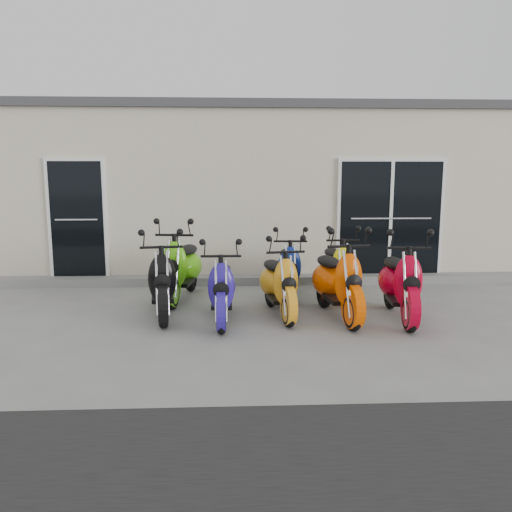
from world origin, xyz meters
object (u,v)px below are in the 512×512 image
at_px(scooter_back_green, 182,258).
at_px(scooter_back_yellow, 337,260).
at_px(scooter_front_red, 400,273).
at_px(scooter_back_blue, 289,261).
at_px(scooter_front_blue, 222,279).
at_px(scooter_front_orange_a, 279,274).
at_px(scooter_front_black, 162,271).
at_px(scooter_front_orange_b, 337,271).

height_order(scooter_back_green, scooter_back_yellow, scooter_back_green).
relative_size(scooter_front_red, scooter_back_blue, 1.09).
height_order(scooter_front_blue, scooter_front_orange_a, scooter_front_orange_a).
relative_size(scooter_front_black, scooter_front_orange_b, 0.97).
height_order(scooter_front_red, scooter_back_green, scooter_back_green).
xyz_separation_m(scooter_front_black, scooter_back_blue, (1.92, 1.06, -0.05)).
distance_m(scooter_front_black, scooter_front_blue, 0.91).
height_order(scooter_front_blue, scooter_front_orange_b, scooter_front_orange_b).
xyz_separation_m(scooter_front_orange_a, scooter_front_red, (1.67, -0.25, 0.05)).
xyz_separation_m(scooter_front_black, scooter_front_orange_a, (1.66, -0.08, -0.04)).
bearing_deg(scooter_front_blue, scooter_front_red, -0.46).
bearing_deg(scooter_back_yellow, scooter_front_orange_a, -134.53).
distance_m(scooter_front_blue, scooter_front_red, 2.47).
xyz_separation_m(scooter_front_red, scooter_back_yellow, (-0.60, 1.38, -0.05)).
bearing_deg(scooter_back_green, scooter_front_red, -13.54).
relative_size(scooter_front_orange_a, scooter_back_yellow, 0.99).
distance_m(scooter_front_black, scooter_front_orange_b, 2.47).
xyz_separation_m(scooter_front_red, scooter_back_blue, (-1.40, 1.39, -0.05)).
distance_m(scooter_front_orange_b, scooter_front_red, 0.86).
height_order(scooter_front_black, scooter_front_blue, scooter_front_black).
bearing_deg(scooter_back_yellow, scooter_front_orange_b, -102.77).
height_order(scooter_front_blue, scooter_back_yellow, scooter_back_yellow).
bearing_deg(scooter_back_blue, scooter_front_orange_a, -100.65).
distance_m(scooter_front_orange_a, scooter_back_blue, 1.17).
height_order(scooter_front_red, scooter_back_blue, scooter_front_red).
xyz_separation_m(scooter_front_orange_b, scooter_back_yellow, (0.26, 1.28, -0.06)).
relative_size(scooter_front_black, scooter_back_green, 0.95).
relative_size(scooter_front_black, scooter_back_blue, 1.07).
bearing_deg(scooter_front_orange_a, scooter_back_yellow, 38.09).
height_order(scooter_front_red, scooter_back_yellow, scooter_front_red).
relative_size(scooter_front_black, scooter_front_red, 0.99).
xyz_separation_m(scooter_front_orange_b, scooter_back_green, (-2.28, 1.18, 0.01)).
distance_m(scooter_front_blue, scooter_back_yellow, 2.33).
bearing_deg(scooter_back_blue, scooter_back_yellow, 1.71).
relative_size(scooter_front_blue, scooter_front_orange_b, 0.90).
height_order(scooter_front_orange_b, scooter_back_blue, scooter_front_orange_b).
bearing_deg(scooter_back_blue, scooter_front_red, -42.28).
xyz_separation_m(scooter_front_black, scooter_back_yellow, (2.73, 1.05, -0.04)).
height_order(scooter_front_blue, scooter_back_green, scooter_back_green).
bearing_deg(scooter_back_blue, scooter_front_black, -148.62).
height_order(scooter_front_black, scooter_front_orange_b, scooter_front_orange_b).
relative_size(scooter_back_blue, scooter_back_yellow, 0.99).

